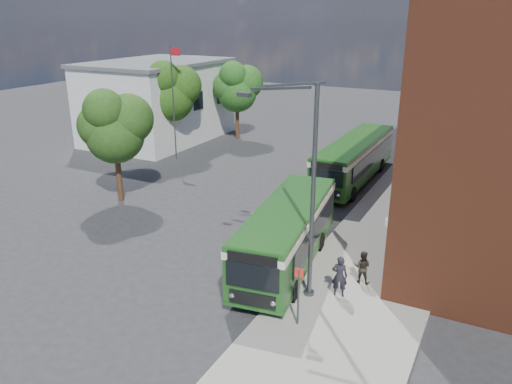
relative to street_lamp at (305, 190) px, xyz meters
The scene contains 14 objects.
ground 7.10m from the street_lamp, 157.54° to the left, with size 120.00×120.00×0.00m, color #29292C.
pavement 11.27m from the street_lamp, 77.80° to the left, with size 6.00×48.00×0.15m, color gray.
kerb_line 11.12m from the street_lamp, 95.07° to the left, with size 0.12×48.00×0.01m, color beige.
white_building 30.38m from the street_lamp, 138.79° to the left, with size 9.40×13.40×7.30m.
flagpole 22.89m from the street_lamp, 139.05° to the left, with size 0.95×0.10×9.00m.
street_lamp is the anchor object (origin of this frame).
bus_stop_sign 4.02m from the street_lamp, 70.87° to the right, with size 0.35×0.08×2.52m.
bus_front 4.03m from the street_lamp, 127.07° to the left, with size 3.85×9.99×3.02m.
bus_rear 16.59m from the street_lamp, 99.06° to the left, with size 2.69×12.08×3.02m.
pedestrian_a 4.05m from the street_lamp, 18.41° to the left, with size 0.67×0.44×1.82m, color black.
pedestrian_b 4.83m from the street_lamp, 44.19° to the left, with size 0.73×0.57×1.51m, color black.
tree_left 15.65m from the street_lamp, 160.02° to the left, with size 4.28×4.07×7.23m.
tree_mid 24.86m from the street_lamp, 138.60° to the left, with size 4.64×4.41×7.84m.
tree_right 28.55m from the street_lamp, 124.67° to the left, with size 4.35×4.14×7.34m.
Camera 1 is at (11.65, -19.44, 11.40)m, focal length 35.00 mm.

